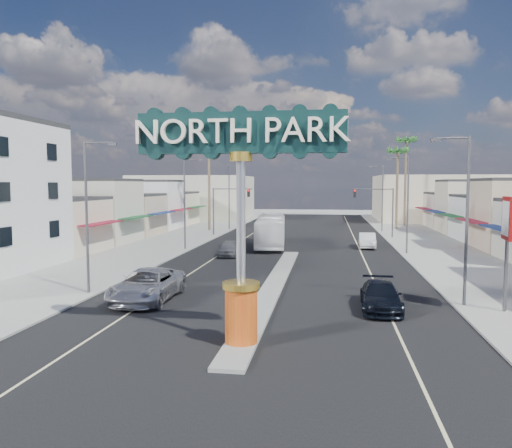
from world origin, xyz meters
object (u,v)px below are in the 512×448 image
(streetlight_r_near, at_px, (464,212))
(streetlight_r_mid, at_px, (406,200))
(streetlight_l_far, at_px, (230,194))
(suv_right, at_px, (381,296))
(palm_right_far, at_px, (406,145))
(traffic_signal_right, at_px, (377,203))
(streetlight_l_mid, at_px, (186,199))
(suv_left, at_px, (147,285))
(palm_right_mid, at_px, (398,155))
(streetlight_r_far, at_px, (381,195))
(car_parked_right, at_px, (367,240))
(gateway_sign, at_px, (241,199))
(bank_pylon_sign, at_px, (508,225))
(city_bus, at_px, (271,231))
(traffic_signal_left, at_px, (227,202))
(streetlight_l_near, at_px, (89,209))
(car_parked_left, at_px, (229,248))
(palm_left_far, at_px, (209,148))

(streetlight_r_near, distance_m, streetlight_r_mid, 20.00)
(streetlight_l_far, relative_size, suv_right, 1.82)
(streetlight_r_mid, bearing_deg, streetlight_l_far, 133.48)
(palm_right_far, bearing_deg, streetlight_l_far, -158.54)
(traffic_signal_right, bearing_deg, streetlight_l_mid, -144.50)
(suv_right, bearing_deg, suv_left, -179.16)
(palm_right_mid, bearing_deg, streetlight_r_near, -93.19)
(streetlight_r_far, relative_size, car_parked_right, 1.95)
(gateway_sign, bearing_deg, bank_pylon_sign, 29.53)
(streetlight_l_mid, xyz_separation_m, streetlight_l_far, (0.00, 22.00, 0.00))
(city_bus, bearing_deg, streetlight_l_far, 108.89)
(streetlight_l_far, xyz_separation_m, streetlight_r_far, (20.87, 0.00, 0.00))
(traffic_signal_left, distance_m, streetlight_l_near, 34.03)
(palm_right_far, height_order, suv_left, palm_right_far)
(streetlight_r_mid, relative_size, palm_right_far, 0.64)
(streetlight_r_far, distance_m, city_bus, 22.49)
(streetlight_l_near, height_order, streetlight_r_mid, same)
(streetlight_r_far, xyz_separation_m, car_parked_left, (-15.93, -25.37, -4.36))
(palm_right_far, relative_size, city_bus, 1.19)
(streetlight_r_mid, bearing_deg, traffic_signal_left, 144.50)
(suv_right, relative_size, car_parked_right, 1.07)
(car_parked_right, xyz_separation_m, bank_pylon_sign, (4.92, -25.42, 3.73))
(palm_left_far, xyz_separation_m, palm_right_mid, (26.00, 6.00, -0.90))
(streetlight_r_far, bearing_deg, palm_right_far, 65.45)
(gateway_sign, distance_m, palm_right_mid, 55.76)
(streetlight_l_near, distance_m, car_parked_left, 17.88)
(palm_right_mid, bearing_deg, suv_right, -98.25)
(streetlight_r_mid, height_order, suv_right, streetlight_r_mid)
(streetlight_r_mid, height_order, palm_right_far, palm_right_far)
(palm_left_far, distance_m, car_parked_left, 26.81)
(traffic_signal_left, distance_m, suv_right, 38.57)
(palm_right_mid, relative_size, suv_right, 2.45)
(car_parked_left, relative_size, car_parked_right, 0.90)
(streetlight_r_near, bearing_deg, streetlight_l_mid, 136.21)
(traffic_signal_left, distance_m, car_parked_right, 19.46)
(car_parked_right, bearing_deg, streetlight_r_mid, -52.53)
(palm_right_far, xyz_separation_m, bank_pylon_sign, (-2.74, -53.08, -7.90))
(car_parked_left, bearing_deg, gateway_sign, -81.17)
(streetlight_r_near, height_order, city_bus, streetlight_r_near)
(streetlight_l_far, distance_m, car_parked_left, 26.21)
(streetlight_l_mid, height_order, streetlight_r_far, same)
(streetlight_r_near, bearing_deg, streetlight_r_far, 90.00)
(traffic_signal_left, height_order, palm_right_mid, palm_right_mid)
(palm_right_mid, bearing_deg, palm_left_far, -167.01)
(city_bus, bearing_deg, streetlight_r_mid, -21.68)
(streetlight_r_near, xyz_separation_m, suv_right, (-4.28, -1.22, -4.35))
(traffic_signal_right, xyz_separation_m, streetlight_r_near, (1.25, -33.99, 0.79))
(traffic_signal_right, height_order, suv_right, traffic_signal_right)
(streetlight_r_far, bearing_deg, suv_left, -111.54)
(palm_right_far, height_order, suv_right, palm_right_far)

